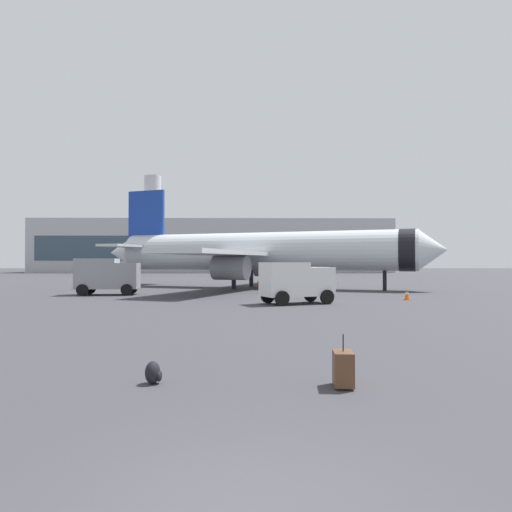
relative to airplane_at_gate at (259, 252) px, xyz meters
name	(u,v)px	position (x,y,z in m)	size (l,w,h in m)	color
airplane_at_gate	(259,252)	(0.00, 0.00, 0.00)	(34.49, 31.59, 10.50)	silver
service_truck	(107,275)	(-12.38, -9.62, -2.05)	(4.94, 2.81, 2.90)	gray
cargo_van	(296,281)	(1.90, -18.01, -2.21)	(4.83, 3.62, 2.60)	white
safety_cone_near	(258,283)	(-0.04, 3.02, -3.32)	(0.44, 0.44, 0.69)	#F2590C
safety_cone_mid	(407,294)	(9.83, -15.18, -3.27)	(0.44, 0.44, 0.78)	#F2590C
safety_cone_far	(323,283)	(6.92, 3.33, -3.35)	(0.44, 0.44, 0.62)	#F2590C
rolling_suitcase	(343,368)	(0.90, -37.70, -3.27)	(0.45, 0.67, 1.10)	brown
traveller_backpack	(153,373)	(-3.11, -37.37, -3.42)	(0.36, 0.40, 0.48)	black
terminal_building	(214,246)	(-10.31, 77.59, 3.18)	(90.47, 19.39, 25.43)	#B2B2B7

